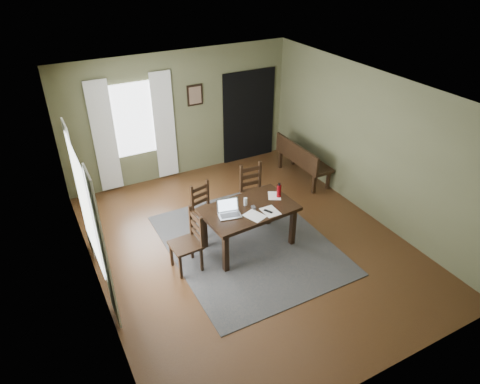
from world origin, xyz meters
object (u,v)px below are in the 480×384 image
laptop (229,211)px  water_bottle (279,191)px  chair_back_left (205,209)px  bench (301,158)px  dining_table (249,213)px  chair_end (189,242)px  chair_back_right (254,192)px

laptop → water_bottle: water_bottle is taller
chair_back_left → bench: (2.62, 0.78, 0.05)m
dining_table → laptop: size_ratio=3.90×
laptop → water_bottle: (0.99, 0.07, 0.06)m
chair_end → water_bottle: water_bottle is taller
chair_end → bench: bearing=113.3°
dining_table → chair_end: (-1.11, -0.05, -0.18)m
laptop → dining_table: bearing=12.2°
chair_back_right → laptop: 1.27m
dining_table → chair_back_left: 0.92m
chair_back_left → chair_back_right: 1.02m
water_bottle → bench: bearing=44.0°
bench → water_bottle: size_ratio=5.72×
chair_end → bench: 3.63m
bench → chair_back_right: bearing=114.9°
chair_back_right → laptop: (-0.92, -0.81, 0.34)m
chair_back_left → bench: chair_back_left is taller
chair_end → chair_back_left: chair_end is taller
chair_end → laptop: 0.81m
bench → laptop: size_ratio=3.68×
dining_table → chair_back_left: bearing=117.5°
dining_table → chair_back_right: bearing=51.5°
water_bottle → laptop: bearing=-176.1°
dining_table → laptop: bearing=176.5°
chair_back_right → bench: size_ratio=0.68×
dining_table → water_bottle: water_bottle is taller
chair_back_left → chair_back_right: (1.02, 0.04, 0.05)m
chair_back_left → chair_back_right: bearing=-11.3°
chair_back_right → laptop: bearing=-134.7°
chair_back_left → laptop: (0.09, -0.77, 0.39)m
bench → laptop: 2.98m
chair_end → water_bottle: 1.77m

